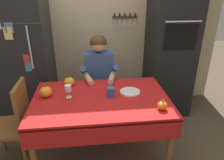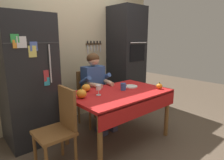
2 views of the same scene
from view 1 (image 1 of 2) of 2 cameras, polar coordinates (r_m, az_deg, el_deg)
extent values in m
plane|color=brown|center=(2.56, -2.53, -20.46)|extent=(10.00, 10.00, 0.00)
cube|color=#BCAD89|center=(3.21, -3.83, 15.30)|extent=(3.70, 0.10, 2.60)
cube|color=#4C3823|center=(3.17, 3.46, 16.59)|extent=(0.36, 0.02, 0.04)
cube|color=silver|center=(3.16, 0.67, 14.83)|extent=(0.02, 0.01, 0.15)
cube|color=black|center=(3.14, 0.68, 17.09)|extent=(0.02, 0.01, 0.06)
cube|color=silver|center=(3.17, 2.07, 15.29)|extent=(0.02, 0.01, 0.10)
cube|color=black|center=(3.15, 2.10, 17.10)|extent=(0.02, 0.01, 0.06)
cube|color=silver|center=(3.18, 3.45, 15.06)|extent=(0.02, 0.01, 0.13)
cube|color=black|center=(3.16, 3.51, 17.10)|extent=(0.02, 0.01, 0.06)
cube|color=silver|center=(3.19, 4.82, 15.17)|extent=(0.02, 0.01, 0.12)
cube|color=black|center=(3.17, 4.90, 17.09)|extent=(0.02, 0.01, 0.06)
cube|color=silver|center=(3.21, 6.18, 14.90)|extent=(0.02, 0.01, 0.15)
cube|color=black|center=(3.19, 6.29, 17.07)|extent=(0.02, 0.01, 0.06)
cube|color=black|center=(3.04, -22.47, 5.19)|extent=(0.68, 0.68, 1.80)
cylinder|color=silver|center=(2.59, -21.31, 8.04)|extent=(0.02, 0.02, 0.50)
cube|color=#333335|center=(2.60, -26.23, 13.46)|extent=(0.67, 0.01, 0.01)
cube|color=teal|center=(2.68, -21.63, 3.32)|extent=(0.07, 0.01, 0.11)
cube|color=#E5D666|center=(2.62, -26.23, 11.23)|extent=(0.09, 0.02, 0.14)
cube|color=#B73338|center=(2.66, -21.95, 4.87)|extent=(0.07, 0.01, 0.15)
cube|color=#4C66B7|center=(2.61, -26.07, 12.59)|extent=(0.09, 0.01, 0.11)
cube|color=black|center=(3.13, 15.52, 9.57)|extent=(0.60, 0.60, 2.10)
cube|color=black|center=(2.82, 18.06, 10.84)|extent=(0.42, 0.01, 0.32)
cylinder|color=silver|center=(2.76, 18.83, 14.72)|extent=(0.45, 0.02, 0.02)
cylinder|color=brown|center=(2.18, -20.22, -19.50)|extent=(0.06, 0.06, 0.70)
cylinder|color=brown|center=(2.78, -16.84, -8.38)|extent=(0.06, 0.06, 0.70)
cylinder|color=brown|center=(2.23, 15.28, -17.40)|extent=(0.06, 0.06, 0.70)
cylinder|color=brown|center=(2.82, 9.76, -7.04)|extent=(0.06, 0.06, 0.70)
cube|color=red|center=(2.20, -3.06, -5.21)|extent=(1.40, 0.90, 0.04)
cube|color=red|center=(1.89, -2.12, -14.52)|extent=(1.40, 0.01, 0.20)
cube|color=brown|center=(2.95, -3.37, -3.43)|extent=(0.40, 0.40, 0.04)
cube|color=brown|center=(3.00, -3.69, 2.54)|extent=(0.36, 0.04, 0.48)
cylinder|color=brown|center=(2.91, -6.45, -9.06)|extent=(0.04, 0.04, 0.41)
cylinder|color=brown|center=(3.20, -6.50, -5.71)|extent=(0.04, 0.04, 0.41)
cylinder|color=brown|center=(2.93, 0.29, -8.71)|extent=(0.04, 0.04, 0.41)
cylinder|color=brown|center=(3.22, -0.41, -5.40)|extent=(0.04, 0.04, 0.41)
cube|color=#38384C|center=(2.84, -4.79, -14.14)|extent=(0.10, 0.22, 0.08)
cube|color=#38384C|center=(2.85, -0.65, -13.91)|extent=(0.10, 0.22, 0.08)
cylinder|color=#38384C|center=(2.78, -4.98, -10.31)|extent=(0.09, 0.09, 0.38)
cylinder|color=#38384C|center=(2.78, -0.80, -10.08)|extent=(0.09, 0.09, 0.38)
cube|color=#38384C|center=(2.77, -5.08, -3.82)|extent=(0.12, 0.40, 0.11)
cube|color=#38384C|center=(2.78, -1.36, -3.64)|extent=(0.12, 0.40, 0.11)
cube|color=#33518E|center=(2.76, -3.51, 2.76)|extent=(0.36, 0.20, 0.48)
cylinder|color=#33518E|center=(2.68, -7.73, 2.80)|extent=(0.07, 0.26, 0.18)
cylinder|color=#33518E|center=(2.70, 0.80, 3.18)|extent=(0.07, 0.26, 0.18)
cylinder|color=#D8A884|center=(2.54, -6.35, 0.31)|extent=(0.13, 0.27, 0.07)
cylinder|color=#D8A884|center=(2.56, -0.07, 0.60)|extent=(0.13, 0.27, 0.07)
sphere|color=#D8A884|center=(2.63, -3.68, 9.69)|extent=(0.19, 0.19, 0.19)
ellipsoid|color=#472D19|center=(2.64, -3.70, 10.17)|extent=(0.21, 0.21, 0.17)
cube|color=brown|center=(2.53, -26.16, -11.44)|extent=(0.40, 0.40, 0.04)
cube|color=brown|center=(2.34, -23.17, -6.35)|extent=(0.04, 0.36, 0.48)
cylinder|color=brown|center=(2.84, -27.55, -13.09)|extent=(0.04, 0.04, 0.41)
cylinder|color=brown|center=(2.73, -20.75, -13.28)|extent=(0.04, 0.04, 0.41)
cylinder|color=brown|center=(2.48, -22.53, -18.03)|extent=(0.04, 0.04, 0.41)
cylinder|color=#2D569E|center=(2.19, -0.43, -3.26)|extent=(0.08, 0.08, 0.10)
torus|color=#2D569E|center=(2.19, 0.69, -3.09)|extent=(0.05, 0.01, 0.05)
cylinder|color=white|center=(2.24, -11.54, -4.54)|extent=(0.06, 0.06, 0.01)
cylinder|color=white|center=(2.22, -11.62, -3.70)|extent=(0.01, 0.01, 0.07)
cylinder|color=white|center=(2.19, -11.77, -2.17)|extent=(0.07, 0.07, 0.06)
ellipsoid|color=orange|center=(2.46, -11.47, -0.47)|extent=(0.12, 0.12, 0.11)
cylinder|color=#4C6023|center=(2.43, -11.59, 0.89)|extent=(0.02, 0.02, 0.02)
ellipsoid|color=orange|center=(2.03, 13.42, -6.74)|extent=(0.09, 0.09, 0.08)
cylinder|color=#4C6023|center=(2.00, 13.56, -5.48)|extent=(0.02, 0.02, 0.02)
ellipsoid|color=orange|center=(2.29, -17.42, -3.05)|extent=(0.13, 0.13, 0.11)
cylinder|color=#4C6023|center=(2.26, -17.63, -1.53)|extent=(0.02, 0.02, 0.02)
cylinder|color=silver|center=(2.29, 4.88, -3.21)|extent=(0.22, 0.22, 0.02)
camera|label=2|loc=(1.71, -90.21, -12.96)|focal=30.44mm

